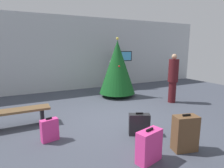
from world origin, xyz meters
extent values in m
plane|color=#424754|center=(0.00, 0.00, 0.00)|extent=(16.00, 16.00, 0.00)
cube|color=#B7BCC1|center=(0.00, 4.52, 1.80)|extent=(16.00, 0.20, 3.59)
cylinder|color=#4C3319|center=(1.42, 2.29, 0.08)|extent=(0.12, 0.12, 0.16)
cone|color=#14511E|center=(1.42, 2.29, 1.28)|extent=(1.54, 1.54, 2.24)
sphere|color=#F2D84C|center=(1.42, 2.29, 2.46)|extent=(0.12, 0.12, 0.12)
sphere|color=red|center=(1.33, 1.95, 1.34)|extent=(0.08, 0.08, 0.08)
sphere|color=blue|center=(1.32, 2.58, 1.44)|extent=(0.08, 0.08, 0.08)
sphere|color=silver|center=(1.16, 2.41, 1.51)|extent=(0.08, 0.08, 0.08)
sphere|color=blue|center=(1.61, 2.30, 1.81)|extent=(0.08, 0.08, 0.08)
cylinder|color=#333338|center=(2.41, 3.56, 0.71)|extent=(0.12, 0.12, 1.43)
cube|color=black|center=(2.41, 3.56, 1.67)|extent=(0.94, 0.28, 0.49)
cube|color=#4CB2F2|center=(2.41, 3.52, 1.67)|extent=(0.84, 0.20, 0.42)
cube|color=brown|center=(-2.52, 0.63, 0.45)|extent=(1.71, 0.44, 0.06)
cube|color=black|center=(-1.88, 0.63, 0.21)|extent=(0.08, 0.35, 0.42)
cylinder|color=#4C1419|center=(2.89, 0.52, 0.40)|extent=(0.28, 0.28, 0.81)
cylinder|color=#4C1419|center=(2.89, 0.52, 1.24)|extent=(0.51, 0.51, 0.86)
sphere|color=tan|center=(2.89, 0.52, 1.77)|extent=(0.20, 0.20, 0.20)
cube|color=#232326|center=(0.15, -1.23, 0.26)|extent=(0.54, 0.40, 0.52)
cube|color=black|center=(0.15, -1.23, 0.54)|extent=(0.17, 0.11, 0.04)
cube|color=#E5388C|center=(-0.33, -2.24, 0.31)|extent=(0.55, 0.34, 0.62)
cube|color=black|center=(-0.33, -2.24, 0.64)|extent=(0.18, 0.07, 0.04)
cube|color=brown|center=(0.58, -2.24, 0.37)|extent=(0.54, 0.39, 0.75)
cube|color=black|center=(0.58, -2.24, 0.77)|extent=(0.17, 0.07, 0.04)
cube|color=#E5388C|center=(-1.85, -0.58, 0.26)|extent=(0.41, 0.24, 0.52)
cube|color=black|center=(-1.85, -0.58, 0.54)|extent=(0.14, 0.06, 0.04)
camera|label=1|loc=(-2.37, -4.79, 2.10)|focal=30.27mm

